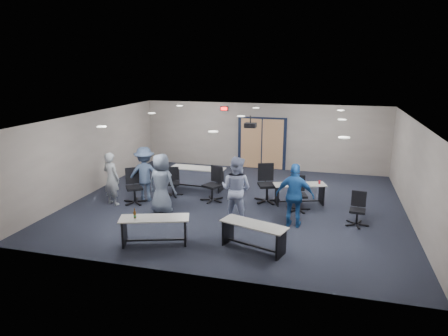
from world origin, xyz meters
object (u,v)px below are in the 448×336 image
(chair_back_c, at_px, (267,184))
(person_gray, at_px, (111,179))
(table_back_left, at_px, (198,174))
(chair_back_d, at_px, (299,194))
(table_front_left, at_px, (154,226))
(chair_back_a, at_px, (173,182))
(person_back, at_px, (145,174))
(chair_loose_right, at_px, (358,209))
(table_front_right, at_px, (254,232))
(person_lightblue, at_px, (236,189))
(person_plaid, at_px, (162,184))
(chair_back_b, at_px, (212,184))
(person_navy, at_px, (295,196))
(chair_loose_left, at_px, (134,186))
(table_back_right, at_px, (300,190))

(chair_back_c, height_order, person_gray, person_gray)
(table_back_left, relative_size, chair_back_d, 1.86)
(table_front_left, bearing_deg, chair_back_d, 26.97)
(chair_back_a, height_order, person_back, person_back)
(chair_loose_right, bearing_deg, person_gray, -171.98)
(table_front_right, relative_size, person_gray, 1.02)
(chair_back_d, xyz_separation_m, person_lightblue, (-1.61, -1.26, 0.40))
(person_plaid, bearing_deg, person_lightblue, -172.72)
(chair_back_d, bearing_deg, person_plaid, -179.89)
(chair_back_b, bearing_deg, person_navy, -2.55)
(person_plaid, bearing_deg, table_front_left, 118.00)
(chair_back_c, bearing_deg, chair_loose_left, 175.40)
(person_gray, bearing_deg, chair_back_b, -142.50)
(person_navy, bearing_deg, person_plaid, 2.27)
(table_back_left, xyz_separation_m, chair_back_b, (0.84, -1.08, 0.03))
(chair_back_c, xyz_separation_m, person_back, (-3.75, -0.87, 0.27))
(chair_back_b, relative_size, person_back, 0.63)
(person_navy, bearing_deg, chair_back_d, -87.58)
(table_back_right, relative_size, person_navy, 0.97)
(chair_back_b, height_order, person_back, person_back)
(person_gray, bearing_deg, person_plaid, -170.75)
(chair_back_c, height_order, person_back, person_back)
(chair_back_b, distance_m, chair_back_d, 2.72)
(chair_back_b, relative_size, chair_back_c, 0.92)
(person_plaid, relative_size, person_back, 1.01)
(table_back_right, relative_size, chair_back_c, 1.40)
(table_front_right, xyz_separation_m, chair_back_b, (-1.92, 3.04, 0.11))
(table_back_left, relative_size, person_gray, 1.16)
(table_front_left, relative_size, chair_loose_right, 1.90)
(person_gray, xyz_separation_m, person_navy, (5.60, -0.30, 0.04))
(chair_back_a, bearing_deg, person_back, -156.08)
(chair_back_d, bearing_deg, chair_loose_left, 170.67)
(table_front_right, height_order, person_gray, person_gray)
(chair_back_d, bearing_deg, table_front_left, -151.57)
(table_back_left, height_order, chair_loose_right, chair_loose_right)
(chair_back_b, bearing_deg, chair_back_c, 37.14)
(table_back_left, height_order, chair_loose_left, chair_loose_left)
(table_back_right, distance_m, person_plaid, 4.23)
(chair_back_a, height_order, chair_back_d, chair_back_d)
(table_front_right, bearing_deg, table_front_left, -154.62)
(person_lightblue, bearing_deg, chair_back_a, -18.59)
(chair_back_a, distance_m, person_plaid, 1.56)
(table_front_left, distance_m, chair_back_c, 4.30)
(person_plaid, bearing_deg, chair_back_a, -70.26)
(table_back_right, xyz_separation_m, person_gray, (-5.60, -1.53, 0.38))
(chair_loose_left, bearing_deg, person_gray, 168.99)
(table_front_left, bearing_deg, table_front_right, -11.01)
(table_back_left, distance_m, table_back_right, 3.60)
(chair_back_c, height_order, person_lightblue, person_lightblue)
(chair_loose_right, bearing_deg, table_back_left, 165.67)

